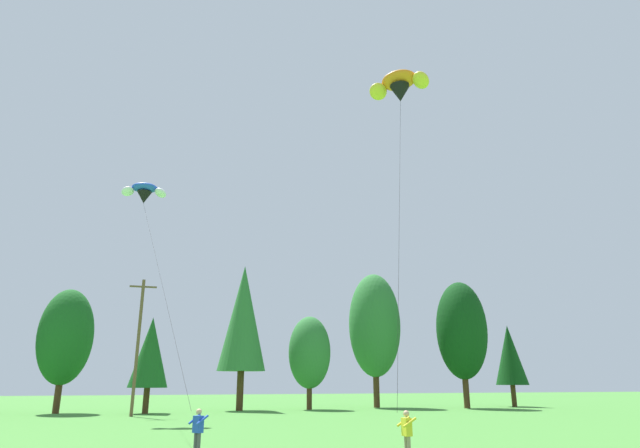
# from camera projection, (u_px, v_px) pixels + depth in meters

# --- Properties ---
(treeline_tree_c) EXTENTS (4.73, 4.73, 10.83)m
(treeline_tree_c) POSITION_uv_depth(u_px,v_px,m) (66.00, 337.00, 47.86)
(treeline_tree_c) COLOR #472D19
(treeline_tree_c) RESTS_ON ground_plane
(treeline_tree_d) EXTENTS (3.42, 3.42, 8.26)m
(treeline_tree_d) POSITION_uv_depth(u_px,v_px,m) (150.00, 352.00, 47.33)
(treeline_tree_d) COLOR #472D19
(treeline_tree_d) RESTS_ON ground_plane
(treeline_tree_e) EXTENTS (4.68, 4.68, 14.01)m
(treeline_tree_e) POSITION_uv_depth(u_px,v_px,m) (243.00, 318.00, 52.83)
(treeline_tree_e) COLOR #472D19
(treeline_tree_e) RESTS_ON ground_plane
(treeline_tree_f) EXTENTS (4.26, 4.26, 9.12)m
(treeline_tree_f) POSITION_uv_depth(u_px,v_px,m) (310.00, 352.00, 54.02)
(treeline_tree_f) COLOR #472D19
(treeline_tree_f) RESTS_ON ground_plane
(treeline_tree_g) EXTENTS (5.68, 5.68, 14.38)m
(treeline_tree_g) POSITION_uv_depth(u_px,v_px,m) (375.00, 325.00, 58.94)
(treeline_tree_g) COLOR #472D19
(treeline_tree_g) RESTS_ON ground_plane
(treeline_tree_h) EXTENTS (5.37, 5.37, 13.21)m
(treeline_tree_h) POSITION_uv_depth(u_px,v_px,m) (462.00, 330.00, 57.36)
(treeline_tree_h) COLOR #472D19
(treeline_tree_h) RESTS_ON ground_plane
(treeline_tree_i) EXTENTS (3.54, 3.54, 8.83)m
(treeline_tree_i) POSITION_uv_depth(u_px,v_px,m) (510.00, 355.00, 59.89)
(treeline_tree_i) COLOR #472D19
(treeline_tree_i) RESTS_ON ground_plane
(utility_pole) EXTENTS (2.20, 0.26, 10.97)m
(utility_pole) POSITION_uv_depth(u_px,v_px,m) (138.00, 342.00, 43.68)
(utility_pole) COLOR brown
(utility_pole) RESTS_ON ground_plane
(kite_flyer_near) EXTENTS (0.75, 0.76, 1.69)m
(kite_flyer_near) POSITION_uv_depth(u_px,v_px,m) (198.00, 428.00, 19.73)
(kite_flyer_near) COLOR #4C4C51
(kite_flyer_near) RESTS_ON ground_plane
(kite_flyer_mid) EXTENTS (0.55, 0.58, 1.69)m
(kite_flyer_mid) POSITION_uv_depth(u_px,v_px,m) (407.00, 431.00, 18.56)
(kite_flyer_mid) COLOR gray
(kite_flyer_mid) RESTS_ON ground_plane
(parafoil_kite_high_blue_white) EXTENTS (5.29, 21.89, 16.40)m
(parafoil_kite_high_blue_white) POSITION_uv_depth(u_px,v_px,m) (144.00, 192.00, 42.50)
(parafoil_kite_high_blue_white) COLOR blue
(parafoil_kite_mid_orange) EXTENTS (6.54, 10.01, 19.58)m
(parafoil_kite_mid_orange) POSITION_uv_depth(u_px,v_px,m) (399.00, 86.00, 32.81)
(parafoil_kite_mid_orange) COLOR orange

